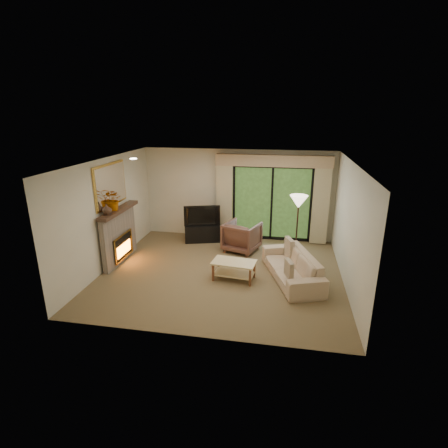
% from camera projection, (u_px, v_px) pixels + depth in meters
% --- Properties ---
extents(floor, '(5.50, 5.50, 0.00)m').
position_uv_depth(floor, '(222.00, 272.00, 8.23)').
color(floor, brown).
rests_on(floor, ground).
extents(ceiling, '(5.50, 5.50, 0.00)m').
position_uv_depth(ceiling, '(221.00, 161.00, 7.42)').
color(ceiling, white).
rests_on(ceiling, ground).
extents(wall_back, '(5.00, 0.00, 5.00)m').
position_uv_depth(wall_back, '(238.00, 194.00, 10.16)').
color(wall_back, beige).
rests_on(wall_back, ground).
extents(wall_front, '(5.00, 0.00, 5.00)m').
position_uv_depth(wall_front, '(192.00, 266.00, 5.49)').
color(wall_front, beige).
rests_on(wall_front, ground).
extents(wall_left, '(0.00, 5.00, 5.00)m').
position_uv_depth(wall_left, '(108.00, 213.00, 8.29)').
color(wall_left, beige).
rests_on(wall_left, ground).
extents(wall_right, '(0.00, 5.00, 5.00)m').
position_uv_depth(wall_right, '(350.00, 227.00, 7.35)').
color(wall_right, beige).
rests_on(wall_right, ground).
extents(fireplace, '(0.24, 1.70, 1.37)m').
position_uv_depth(fireplace, '(119.00, 235.00, 8.65)').
color(fireplace, slate).
rests_on(fireplace, floor).
extents(mirror, '(0.07, 1.45, 1.02)m').
position_uv_depth(mirror, '(111.00, 185.00, 8.27)').
color(mirror, gold).
rests_on(mirror, wall_left).
extents(sliding_door, '(2.26, 0.10, 2.16)m').
position_uv_depth(sliding_door, '(272.00, 203.00, 10.01)').
color(sliding_door, black).
rests_on(sliding_door, floor).
extents(curtain_left, '(0.45, 0.18, 2.35)m').
position_uv_depth(curtain_left, '(225.00, 199.00, 10.10)').
color(curtain_left, tan).
rests_on(curtain_left, floor).
extents(curtain_right, '(0.45, 0.18, 2.35)m').
position_uv_depth(curtain_right, '(321.00, 203.00, 9.64)').
color(curtain_right, tan).
rests_on(curtain_right, floor).
extents(cornice, '(3.20, 0.24, 0.32)m').
position_uv_depth(cornice, '(273.00, 161.00, 9.54)').
color(cornice, tan).
rests_on(cornice, wall_back).
extents(media_console, '(1.08, 0.71, 0.50)m').
position_uv_depth(media_console, '(202.00, 233.00, 10.13)').
color(media_console, black).
rests_on(media_console, floor).
extents(tv, '(1.02, 0.42, 0.59)m').
position_uv_depth(tv, '(202.00, 215.00, 9.97)').
color(tv, black).
rests_on(tv, media_console).
extents(armchair, '(1.08, 1.10, 0.80)m').
position_uv_depth(armchair, '(242.00, 237.00, 9.39)').
color(armchair, brown).
rests_on(armchair, floor).
extents(sofa, '(1.46, 2.25, 0.61)m').
position_uv_depth(sofa, '(292.00, 266.00, 7.83)').
color(sofa, tan).
rests_on(sofa, floor).
extents(pillow_near, '(0.21, 0.37, 0.36)m').
position_uv_depth(pillow_near, '(289.00, 269.00, 7.21)').
color(pillow_near, brown).
rests_on(pillow_near, sofa).
extents(pillow_far, '(0.24, 0.43, 0.42)m').
position_uv_depth(pillow_far, '(289.00, 247.00, 8.34)').
color(pillow_far, brown).
rests_on(pillow_far, sofa).
extents(coffee_table, '(1.01, 0.63, 0.43)m').
position_uv_depth(coffee_table, '(234.00, 270.00, 7.83)').
color(coffee_table, '#EDCC8D').
rests_on(coffee_table, floor).
extents(floor_lamp, '(0.52, 0.52, 1.66)m').
position_uv_depth(floor_lamp, '(297.00, 228.00, 8.77)').
color(floor_lamp, '#FFECC8').
rests_on(floor_lamp, floor).
extents(vase, '(0.25, 0.25, 0.24)m').
position_uv_depth(vase, '(107.00, 209.00, 7.94)').
color(vase, '#412A1E').
rests_on(vase, fireplace).
extents(branches, '(0.56, 0.52, 0.53)m').
position_uv_depth(branches, '(113.00, 200.00, 8.21)').
color(branches, '#984B04').
rests_on(branches, fireplace).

